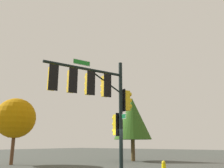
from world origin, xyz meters
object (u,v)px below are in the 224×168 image
at_px(tree_near, 16,118).
at_px(fire_hydrant, 164,168).
at_px(signal_pole_assembly, 99,97).
at_px(tree_far, 132,118).

bearing_deg(tree_near, fire_hydrant, 94.97).
bearing_deg(signal_pole_assembly, tree_near, -102.64).
distance_m(fire_hydrant, tree_far, 11.92).
relative_size(tree_near, tree_far, 0.87).
height_order(fire_hydrant, tree_far, tree_far).
bearing_deg(fire_hydrant, tree_near, -85.03).
xyz_separation_m(signal_pole_assembly, fire_hydrant, (-3.81, 1.66, -3.69)).
relative_size(signal_pole_assembly, tree_far, 0.94).
height_order(signal_pole_assembly, fire_hydrant, signal_pole_assembly).
bearing_deg(tree_far, tree_near, -32.44).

